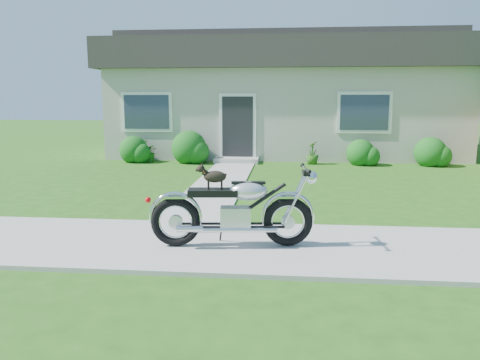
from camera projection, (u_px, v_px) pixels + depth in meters
The scene contains 8 objects.
ground at pixel (280, 247), 6.37m from camera, with size 80.00×80.00×0.00m, color #235114.
sidewalk at pixel (280, 246), 6.36m from camera, with size 24.00×2.20×0.04m, color #9E9B93.
walkway at pixel (221, 182), 11.41m from camera, with size 1.20×8.00×0.03m, color #9E9B93.
house at pixel (285, 96), 17.77m from camera, with size 12.60×7.03×4.50m.
shrub_row at pixel (263, 150), 14.70m from camera, with size 10.22×1.11×1.11m.
potted_plant_left at pixel (148, 152), 15.12m from camera, with size 0.61×0.53×0.68m, color #1E5A17.
potted_plant_right at pixel (312, 153), 14.61m from camera, with size 0.40×0.40×0.72m, color #2A5C19.
motorcycle_with_dog at pixel (235, 210), 6.21m from camera, with size 2.22×0.61×1.10m.
Camera 1 is at (0.05, -6.15, 1.97)m, focal length 35.00 mm.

